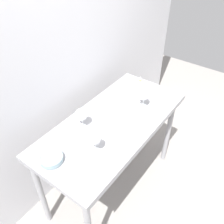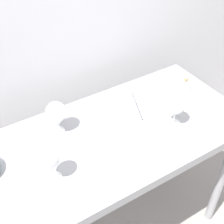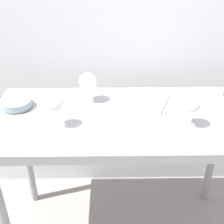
% 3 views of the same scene
% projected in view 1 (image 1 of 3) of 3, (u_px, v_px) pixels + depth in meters
% --- Properties ---
extents(ground_plane, '(6.00, 6.00, 0.00)m').
position_uv_depth(ground_plane, '(112.00, 185.00, 2.57)').
color(ground_plane, gray).
extents(back_wall, '(3.80, 0.04, 2.60)m').
position_uv_depth(back_wall, '(63.00, 60.00, 1.96)').
color(back_wall, silver).
rests_on(back_wall, ground_plane).
extents(steel_counter, '(1.40, 0.65, 0.90)m').
position_uv_depth(steel_counter, '(113.00, 131.00, 2.06)').
color(steel_counter, '#929298').
rests_on(steel_counter, ground_plane).
extents(wine_glass_near_left, '(0.09, 0.09, 0.17)m').
position_uv_depth(wine_glass_near_left, '(95.00, 139.00, 1.67)').
color(wine_glass_near_left, white).
rests_on(wine_glass_near_left, steel_counter).
extents(wine_glass_near_right, '(0.09, 0.09, 0.17)m').
position_uv_depth(wine_glass_near_right, '(144.00, 95.00, 2.07)').
color(wine_glass_near_right, white).
rests_on(wine_glass_near_right, steel_counter).
extents(wine_glass_far_left, '(0.10, 0.10, 0.17)m').
position_uv_depth(wine_glass_far_left, '(81.00, 115.00, 1.87)').
color(wine_glass_far_left, white).
rests_on(wine_glass_far_left, steel_counter).
extents(open_notebook, '(0.39, 0.34, 0.01)m').
position_uv_depth(open_notebook, '(118.00, 101.00, 2.19)').
color(open_notebook, white).
rests_on(open_notebook, steel_counter).
extents(tasting_sheet_upper, '(0.30, 0.33, 0.00)m').
position_uv_depth(tasting_sheet_upper, '(108.00, 127.00, 1.94)').
color(tasting_sheet_upper, white).
rests_on(tasting_sheet_upper, steel_counter).
extents(tasting_bowl, '(0.16, 0.16, 0.05)m').
position_uv_depth(tasting_bowl, '(51.00, 159.00, 1.66)').
color(tasting_bowl, '#4C4C4C').
rests_on(tasting_bowl, steel_counter).
extents(decanter_funnel, '(0.11, 0.11, 0.14)m').
position_uv_depth(decanter_funnel, '(140.00, 84.00, 2.33)').
color(decanter_funnel, '#B7B7B7').
rests_on(decanter_funnel, steel_counter).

